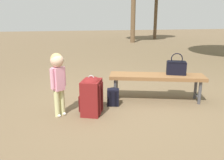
{
  "coord_description": "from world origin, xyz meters",
  "views": [
    {
      "loc": [
        0.96,
        3.51,
        1.43
      ],
      "look_at": [
        0.23,
        0.03,
        0.45
      ],
      "focal_mm": 37.81,
      "sensor_mm": 36.0,
      "label": 1
    }
  ],
  "objects_px": {
    "child_standing": "(58,75)",
    "park_bench": "(157,78)",
    "handbag": "(176,67)",
    "backpack_large": "(91,95)",
    "backpack_small": "(113,96)"
  },
  "relations": [
    {
      "from": "child_standing",
      "to": "backpack_small",
      "type": "relative_size",
      "value": 2.91
    },
    {
      "from": "park_bench",
      "to": "handbag",
      "type": "height_order",
      "value": "handbag"
    },
    {
      "from": "park_bench",
      "to": "backpack_large",
      "type": "bearing_deg",
      "value": 17.64
    },
    {
      "from": "handbag",
      "to": "backpack_large",
      "type": "height_order",
      "value": "handbag"
    },
    {
      "from": "backpack_large",
      "to": "backpack_small",
      "type": "relative_size",
      "value": 1.87
    },
    {
      "from": "backpack_large",
      "to": "handbag",
      "type": "bearing_deg",
      "value": -167.19
    },
    {
      "from": "park_bench",
      "to": "backpack_small",
      "type": "bearing_deg",
      "value": 7.48
    },
    {
      "from": "handbag",
      "to": "backpack_small",
      "type": "relative_size",
      "value": 1.15
    },
    {
      "from": "park_bench",
      "to": "backpack_small",
      "type": "distance_m",
      "value": 0.83
    },
    {
      "from": "backpack_large",
      "to": "backpack_small",
      "type": "distance_m",
      "value": 0.49
    },
    {
      "from": "park_bench",
      "to": "backpack_large",
      "type": "xyz_separation_m",
      "value": [
        1.17,
        0.37,
        -0.1
      ]
    },
    {
      "from": "park_bench",
      "to": "handbag",
      "type": "bearing_deg",
      "value": 174.79
    },
    {
      "from": "park_bench",
      "to": "backpack_large",
      "type": "height_order",
      "value": "backpack_large"
    },
    {
      "from": "park_bench",
      "to": "backpack_small",
      "type": "relative_size",
      "value": 5.17
    },
    {
      "from": "child_standing",
      "to": "park_bench",
      "type": "bearing_deg",
      "value": -168.38
    }
  ]
}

